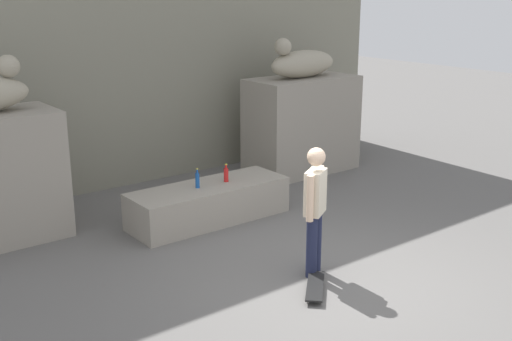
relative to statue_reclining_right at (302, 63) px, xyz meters
The scene contains 9 objects.
ground_plane 5.36m from the statue_reclining_right, 127.38° to the right, with size 40.00×40.00×0.00m, color #605E5B.
facade_wall 3.49m from the statue_reclining_right, 152.41° to the left, with size 11.76×0.60×6.19m, color gray.
pedestal_right 1.22m from the statue_reclining_right, ahead, with size 2.19×1.10×1.87m, color gray.
statue_reclining_right is the anchor object (origin of this frame).
ledge_block 3.72m from the statue_reclining_right, 157.86° to the right, with size 2.56×0.88×0.58m, color gray.
skater 4.87m from the statue_reclining_right, 129.47° to the right, with size 0.48×0.36×1.67m.
skateboard 5.61m from the statue_reclining_right, 129.51° to the right, with size 0.71×0.70×0.08m.
bottle_blue 3.70m from the statue_reclining_right, 159.06° to the right, with size 0.06×0.06×0.31m.
bottle_red 3.26m from the statue_reclining_right, 155.26° to the right, with size 0.07×0.07×0.29m.
Camera 1 is at (-5.15, -5.16, 3.55)m, focal length 44.33 mm.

